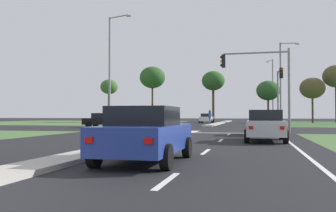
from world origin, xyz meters
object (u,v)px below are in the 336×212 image
at_px(car_silver_third, 265,125).
at_px(pedestrian_at_median, 210,115).
at_px(car_black_near, 104,120).
at_px(treeline_fourth, 268,91).
at_px(car_white_sixth, 207,118).
at_px(treeline_near, 109,88).
at_px(treeline_sixth, 312,88).
at_px(traffic_signal_near_right, 264,75).
at_px(street_lamp_fourth, 272,88).
at_px(car_blue_fourth, 145,134).
at_px(treeline_fifth, 336,77).
at_px(treeline_third, 213,81).
at_px(car_maroon_second, 263,124).
at_px(street_lamp_second, 111,66).
at_px(street_lamp_third, 282,80).
at_px(treeline_second, 152,78).
at_px(traffic_signal_far_right, 279,87).

bearing_deg(car_silver_third, pedestrian_at_median, 102.51).
bearing_deg(car_black_near, treeline_fourth, 149.73).
bearing_deg(car_white_sixth, treeline_near, -13.89).
bearing_deg(treeline_near, treeline_sixth, 0.97).
height_order(traffic_signal_near_right, pedestrian_at_median, traffic_signal_near_right).
bearing_deg(street_lamp_fourth, car_blue_fourth, -96.09).
height_order(treeline_fourth, treeline_fifth, treeline_fifth).
xyz_separation_m(treeline_third, treeline_fifth, (20.81, -3.05, 0.07)).
bearing_deg(car_maroon_second, treeline_third, 100.35).
distance_m(car_white_sixth, treeline_sixth, 18.24).
bearing_deg(car_blue_fourth, treeline_third, 94.44).
xyz_separation_m(street_lamp_second, street_lamp_third, (16.36, 12.74, -0.42)).
bearing_deg(treeline_third, pedestrian_at_median, -84.78).
distance_m(car_black_near, pedestrian_at_median, 14.40).
bearing_deg(street_lamp_fourth, treeline_near, -177.64).
xyz_separation_m(traffic_signal_near_right, treeline_fourth, (1.55, 37.85, 1.25)).
height_order(car_black_near, car_blue_fourth, car_blue_fourth).
xyz_separation_m(car_white_sixth, treeline_near, (-18.65, 4.61, 5.58)).
height_order(street_lamp_fourth, pedestrian_at_median, street_lamp_fourth).
xyz_separation_m(car_silver_third, treeline_near, (-26.73, 44.64, 5.56)).
bearing_deg(car_black_near, treeline_near, -158.61).
bearing_deg(street_lamp_second, traffic_signal_near_right, -20.81).
height_order(car_silver_third, pedestrian_at_median, pedestrian_at_median).
xyz_separation_m(car_silver_third, treeline_second, (-18.45, 44.76, 7.20)).
height_order(car_black_near, treeline_near, treeline_near).
height_order(traffic_signal_near_right, treeline_fourth, treeline_fourth).
bearing_deg(treeline_fourth, treeline_third, 157.92).
bearing_deg(car_blue_fourth, car_maroon_second, 76.81).
relative_size(car_maroon_second, car_silver_third, 0.95).
relative_size(car_white_sixth, treeline_sixth, 0.58).
height_order(car_silver_third, treeline_near, treeline_near).
xyz_separation_m(street_lamp_third, treeline_third, (-10.74, 23.80, 2.13)).
distance_m(traffic_signal_near_right, treeline_near, 45.33).
relative_size(street_lamp_second, street_lamp_fourth, 0.99).
height_order(car_blue_fourth, traffic_signal_far_right, traffic_signal_far_right).
xyz_separation_m(treeline_near, treeline_sixth, (35.44, 0.60, -0.68)).
bearing_deg(street_lamp_third, car_black_near, -151.62).
relative_size(car_silver_third, traffic_signal_near_right, 0.76).
relative_size(car_maroon_second, street_lamp_second, 0.42).
relative_size(pedestrian_at_median, treeline_near, 0.24).
height_order(car_white_sixth, street_lamp_second, street_lamp_second).
relative_size(traffic_signal_near_right, treeline_second, 0.61).
height_order(street_lamp_third, treeline_near, street_lamp_third).
bearing_deg(street_lamp_second, car_silver_third, -44.49).
height_order(car_silver_third, treeline_third, treeline_third).
height_order(traffic_signal_near_right, treeline_second, treeline_second).
bearing_deg(treeline_second, street_lamp_fourth, 2.98).
xyz_separation_m(street_lamp_third, treeline_near, (-29.38, 18.42, 0.88)).
distance_m(pedestrian_at_median, treeline_fourth, 20.94).
bearing_deg(treeline_fifth, treeline_third, 171.65).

